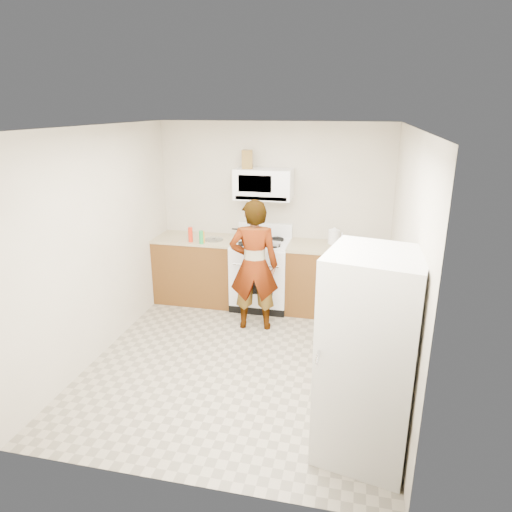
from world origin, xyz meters
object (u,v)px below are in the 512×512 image
(person, at_px, (254,266))
(kettle, at_px, (334,237))
(gas_range, at_px, (261,273))
(fridge, at_px, (370,358))
(microwave, at_px, (264,184))
(saucepan, at_px, (251,233))

(person, relative_size, kettle, 8.91)
(kettle, bearing_deg, gas_range, 167.42)
(fridge, bearing_deg, microwave, 129.04)
(saucepan, bearing_deg, kettle, 2.44)
(microwave, xyz_separation_m, person, (0.05, -0.80, -0.87))
(microwave, xyz_separation_m, saucepan, (-0.17, -0.04, -0.68))
(gas_range, distance_m, microwave, 1.22)
(gas_range, distance_m, person, 0.75)
(gas_range, distance_m, fridge, 2.99)
(gas_range, xyz_separation_m, microwave, (0.00, 0.13, 1.21))
(kettle, distance_m, saucepan, 1.13)
(microwave, distance_m, person, 1.18)
(gas_range, bearing_deg, kettle, 8.09)
(gas_range, bearing_deg, person, -85.87)
(fridge, bearing_deg, person, 136.77)
(gas_range, height_order, fridge, fridge)
(fridge, relative_size, saucepan, 6.79)
(gas_range, height_order, kettle, gas_range)
(fridge, xyz_separation_m, kettle, (-0.44, 2.75, 0.18))
(microwave, relative_size, kettle, 4.09)
(kettle, xyz_separation_m, saucepan, (-1.13, -0.05, -0.01))
(person, bearing_deg, fridge, 115.64)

